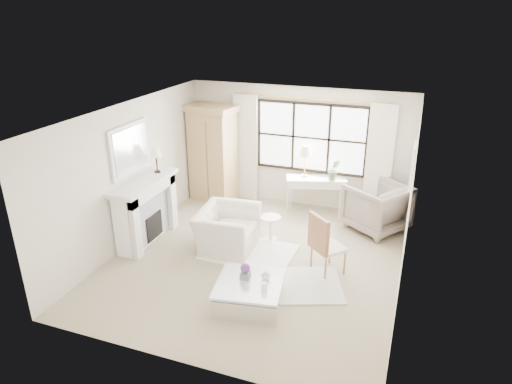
% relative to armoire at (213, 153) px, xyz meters
% --- Properties ---
extents(floor, '(5.50, 5.50, 0.00)m').
position_rel_armoire_xyz_m(floor, '(1.91, -2.34, -1.14)').
color(floor, tan).
rests_on(floor, ground).
extents(ceiling, '(5.50, 5.50, 0.00)m').
position_rel_armoire_xyz_m(ceiling, '(1.91, -2.34, 1.56)').
color(ceiling, silver).
rests_on(ceiling, ground).
extents(wall_back, '(5.00, 0.00, 5.00)m').
position_rel_armoire_xyz_m(wall_back, '(1.91, 0.41, 0.21)').
color(wall_back, beige).
rests_on(wall_back, ground).
extents(wall_front, '(5.00, 0.00, 5.00)m').
position_rel_armoire_xyz_m(wall_front, '(1.91, -5.09, 0.21)').
color(wall_front, white).
rests_on(wall_front, ground).
extents(wall_left, '(0.00, 5.50, 5.50)m').
position_rel_armoire_xyz_m(wall_left, '(-0.59, -2.34, 0.21)').
color(wall_left, beige).
rests_on(wall_left, ground).
extents(wall_right, '(0.00, 5.50, 5.50)m').
position_rel_armoire_xyz_m(wall_right, '(4.41, -2.34, 0.21)').
color(wall_right, white).
rests_on(wall_right, ground).
extents(window_pane, '(2.40, 0.02, 1.50)m').
position_rel_armoire_xyz_m(window_pane, '(2.21, 0.39, 0.46)').
color(window_pane, white).
rests_on(window_pane, wall_back).
extents(window_frame, '(2.50, 0.04, 1.50)m').
position_rel_armoire_xyz_m(window_frame, '(2.21, 0.38, 0.46)').
color(window_frame, black).
rests_on(window_frame, wall_back).
extents(curtain_rod, '(3.30, 0.04, 0.04)m').
position_rel_armoire_xyz_m(curtain_rod, '(2.21, 0.33, 1.33)').
color(curtain_rod, gold).
rests_on(curtain_rod, wall_back).
extents(curtain_left, '(0.55, 0.10, 2.47)m').
position_rel_armoire_xyz_m(curtain_left, '(0.71, 0.31, 0.10)').
color(curtain_left, beige).
rests_on(curtain_left, ground).
extents(curtain_right, '(0.55, 0.10, 2.47)m').
position_rel_armoire_xyz_m(curtain_right, '(3.71, 0.31, 0.10)').
color(curtain_right, white).
rests_on(curtain_right, ground).
extents(fireplace, '(0.58, 1.66, 1.26)m').
position_rel_armoire_xyz_m(fireplace, '(-0.37, -2.34, -0.49)').
color(fireplace, white).
rests_on(fireplace, ground).
extents(mirror_frame, '(0.05, 1.15, 0.95)m').
position_rel_armoire_xyz_m(mirror_frame, '(-0.56, -2.34, 0.70)').
color(mirror_frame, silver).
rests_on(mirror_frame, wall_left).
extents(mirror_glass, '(0.02, 1.00, 0.80)m').
position_rel_armoire_xyz_m(mirror_glass, '(-0.53, -2.34, 0.70)').
color(mirror_glass, silver).
rests_on(mirror_glass, wall_left).
extents(art_frame, '(0.04, 0.62, 0.82)m').
position_rel_armoire_xyz_m(art_frame, '(4.38, -0.64, 0.41)').
color(art_frame, white).
rests_on(art_frame, wall_right).
extents(art_canvas, '(0.01, 0.52, 0.72)m').
position_rel_armoire_xyz_m(art_canvas, '(4.36, -0.64, 0.41)').
color(art_canvas, beige).
rests_on(art_canvas, wall_right).
extents(mantel_lamp, '(0.22, 0.22, 0.51)m').
position_rel_armoire_xyz_m(mantel_lamp, '(-0.31, -1.88, 0.51)').
color(mantel_lamp, black).
rests_on(mantel_lamp, fireplace).
extents(armoire, '(1.23, 0.89, 2.24)m').
position_rel_armoire_xyz_m(armoire, '(0.00, 0.00, 0.00)').
color(armoire, tan).
rests_on(armoire, floor).
extents(console_table, '(1.37, 0.81, 0.80)m').
position_rel_armoire_xyz_m(console_table, '(2.44, 0.09, -0.74)').
color(console_table, silver).
rests_on(console_table, floor).
extents(console_lamp, '(0.28, 0.28, 0.69)m').
position_rel_armoire_xyz_m(console_lamp, '(2.16, 0.11, 0.22)').
color(console_lamp, '#C09042').
rests_on(console_lamp, console_table).
extents(orchid_plant, '(0.32, 0.29, 0.47)m').
position_rel_armoire_xyz_m(orchid_plant, '(2.81, 0.08, -0.10)').
color(orchid_plant, '#506845').
rests_on(orchid_plant, console_table).
extents(side_table, '(0.40, 0.40, 0.51)m').
position_rel_armoire_xyz_m(side_table, '(1.93, -1.54, -0.81)').
color(side_table, silver).
rests_on(side_table, floor).
extents(rug_left, '(1.68, 1.21, 0.03)m').
position_rel_armoire_xyz_m(rug_left, '(1.70, -2.14, -1.13)').
color(rug_left, white).
rests_on(rug_left, floor).
extents(rug_right, '(1.73, 1.52, 0.03)m').
position_rel_armoire_xyz_m(rug_right, '(2.84, -2.89, -1.13)').
color(rug_right, silver).
rests_on(rug_right, floor).
extents(club_armchair, '(1.11, 1.25, 0.77)m').
position_rel_armoire_xyz_m(club_armchair, '(1.24, -2.09, -0.75)').
color(club_armchair, beige).
rests_on(club_armchair, floor).
extents(wingback_chair, '(1.49, 1.48, 0.98)m').
position_rel_armoire_xyz_m(wingback_chair, '(3.80, -0.34, -0.65)').
color(wingback_chair, gray).
rests_on(wingback_chair, floor).
extents(french_chair, '(0.68, 0.68, 1.08)m').
position_rel_armoire_xyz_m(french_chair, '(3.19, -2.29, -0.83)').
color(french_chair, '#A26A44').
rests_on(french_chair, floor).
extents(coffee_table, '(1.15, 1.15, 0.38)m').
position_rel_armoire_xyz_m(coffee_table, '(2.26, -3.60, -0.96)').
color(coffee_table, silver).
rests_on(coffee_table, floor).
extents(planter_box, '(0.15, 0.15, 0.11)m').
position_rel_armoire_xyz_m(planter_box, '(2.16, -3.51, -0.71)').
color(planter_box, slate).
rests_on(planter_box, coffee_table).
extents(planter_flowers, '(0.15, 0.15, 0.15)m').
position_rel_armoire_xyz_m(planter_flowers, '(2.16, -3.51, -0.58)').
color(planter_flowers, '#5A2F76').
rests_on(planter_flowers, planter_box).
extents(pillar_candle, '(0.09, 0.09, 0.12)m').
position_rel_armoire_xyz_m(pillar_candle, '(2.54, -3.71, -0.70)').
color(pillar_candle, white).
rests_on(pillar_candle, coffee_table).
extents(coffee_vase, '(0.15, 0.15, 0.15)m').
position_rel_armoire_xyz_m(coffee_vase, '(2.47, -3.42, -0.68)').
color(coffee_vase, silver).
rests_on(coffee_vase, coffee_table).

